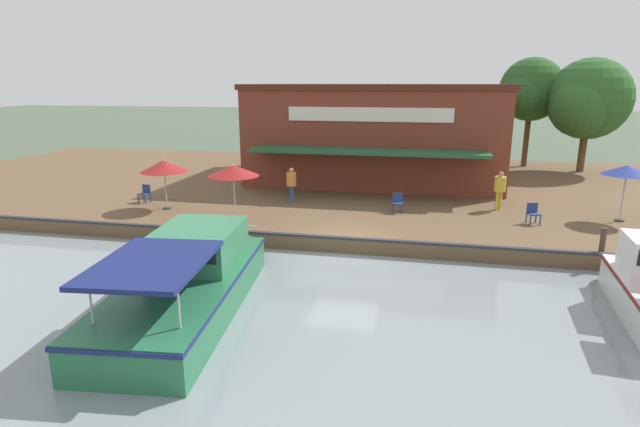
{
  "coord_description": "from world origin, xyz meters",
  "views": [
    {
      "loc": [
        17.25,
        2.67,
        6.18
      ],
      "look_at": [
        -1.0,
        -1.14,
        1.3
      ],
      "focal_mm": 28.0,
      "sensor_mm": 36.0,
      "label": 1
    }
  ],
  "objects_px": {
    "cafe_chair_under_first_umbrella": "(397,202)",
    "patio_umbrella_by_entrance": "(164,166)",
    "cafe_chair_mid_patio": "(145,193)",
    "patio_umbrella_near_quay_edge": "(233,171)",
    "mooring_post": "(603,240)",
    "waterfront_restaurant": "(377,131)",
    "person_near_entrance": "(500,186)",
    "motorboat_second_along": "(195,274)",
    "cafe_chair_beside_entrance": "(533,212)",
    "person_at_quay_edge": "(291,181)",
    "tree_downstream_bank": "(587,101)",
    "tree_behind_restaurant": "(529,91)",
    "patio_umbrella_far_corner": "(627,170)"
  },
  "relations": [
    {
      "from": "cafe_chair_under_first_umbrella",
      "to": "patio_umbrella_by_entrance",
      "type": "bearing_deg",
      "value": -81.61
    },
    {
      "from": "cafe_chair_under_first_umbrella",
      "to": "cafe_chair_mid_patio",
      "type": "bearing_deg",
      "value": -87.37
    },
    {
      "from": "patio_umbrella_near_quay_edge",
      "to": "mooring_post",
      "type": "xyz_separation_m",
      "value": [
        1.21,
        13.57,
        -1.7
      ]
    },
    {
      "from": "waterfront_restaurant",
      "to": "person_near_entrance",
      "type": "bearing_deg",
      "value": 41.02
    },
    {
      "from": "waterfront_restaurant",
      "to": "motorboat_second_along",
      "type": "relative_size",
      "value": 1.54
    },
    {
      "from": "waterfront_restaurant",
      "to": "cafe_chair_beside_entrance",
      "type": "xyz_separation_m",
      "value": [
        9.35,
        7.3,
        -2.29
      ]
    },
    {
      "from": "patio_umbrella_by_entrance",
      "to": "mooring_post",
      "type": "height_order",
      "value": "patio_umbrella_by_entrance"
    },
    {
      "from": "cafe_chair_mid_patio",
      "to": "person_near_entrance",
      "type": "bearing_deg",
      "value": 96.74
    },
    {
      "from": "patio_umbrella_near_quay_edge",
      "to": "cafe_chair_beside_entrance",
      "type": "distance_m",
      "value": 12.33
    },
    {
      "from": "cafe_chair_under_first_umbrella",
      "to": "person_at_quay_edge",
      "type": "distance_m",
      "value": 5.22
    },
    {
      "from": "waterfront_restaurant",
      "to": "patio_umbrella_near_quay_edge",
      "type": "relative_size",
      "value": 5.85
    },
    {
      "from": "waterfront_restaurant",
      "to": "patio_umbrella_by_entrance",
      "type": "relative_size",
      "value": 6.21
    },
    {
      "from": "waterfront_restaurant",
      "to": "cafe_chair_mid_patio",
      "type": "xyz_separation_m",
      "value": [
        9.13,
        -10.26,
        -2.29
      ]
    },
    {
      "from": "person_at_quay_edge",
      "to": "tree_downstream_bank",
      "type": "bearing_deg",
      "value": 126.9
    },
    {
      "from": "mooring_post",
      "to": "tree_behind_restaurant",
      "type": "bearing_deg",
      "value": 178.09
    },
    {
      "from": "cafe_chair_under_first_umbrella",
      "to": "tree_downstream_bank",
      "type": "height_order",
      "value": "tree_downstream_bank"
    },
    {
      "from": "cafe_chair_under_first_umbrella",
      "to": "person_at_quay_edge",
      "type": "relative_size",
      "value": 0.51
    },
    {
      "from": "patio_umbrella_far_corner",
      "to": "patio_umbrella_by_entrance",
      "type": "xyz_separation_m",
      "value": [
        1.93,
        -19.56,
        -0.17
      ]
    },
    {
      "from": "mooring_post",
      "to": "tree_behind_restaurant",
      "type": "distance_m",
      "value": 19.3
    },
    {
      "from": "patio_umbrella_by_entrance",
      "to": "person_at_quay_edge",
      "type": "height_order",
      "value": "patio_umbrella_by_entrance"
    },
    {
      "from": "cafe_chair_under_first_umbrella",
      "to": "person_near_entrance",
      "type": "distance_m",
      "value": 4.73
    },
    {
      "from": "cafe_chair_beside_entrance",
      "to": "patio_umbrella_by_entrance",
      "type": "bearing_deg",
      "value": -87.29
    },
    {
      "from": "patio_umbrella_far_corner",
      "to": "mooring_post",
      "type": "bearing_deg",
      "value": -24.45
    },
    {
      "from": "cafe_chair_mid_patio",
      "to": "cafe_chair_beside_entrance",
      "type": "xyz_separation_m",
      "value": [
        0.22,
        17.56,
        0.0
      ]
    },
    {
      "from": "mooring_post",
      "to": "cafe_chair_mid_patio",
      "type": "bearing_deg",
      "value": -100.84
    },
    {
      "from": "waterfront_restaurant",
      "to": "cafe_chair_mid_patio",
      "type": "height_order",
      "value": "waterfront_restaurant"
    },
    {
      "from": "patio_umbrella_by_entrance",
      "to": "motorboat_second_along",
      "type": "bearing_deg",
      "value": 33.21
    },
    {
      "from": "patio_umbrella_far_corner",
      "to": "cafe_chair_under_first_umbrella",
      "type": "bearing_deg",
      "value": -87.53
    },
    {
      "from": "patio_umbrella_by_entrance",
      "to": "person_near_entrance",
      "type": "xyz_separation_m",
      "value": [
        -2.93,
        14.85,
        -0.86
      ]
    },
    {
      "from": "cafe_chair_under_first_umbrella",
      "to": "tree_behind_restaurant",
      "type": "height_order",
      "value": "tree_behind_restaurant"
    },
    {
      "from": "person_near_entrance",
      "to": "waterfront_restaurant",
      "type": "bearing_deg",
      "value": -138.98
    },
    {
      "from": "person_near_entrance",
      "to": "person_at_quay_edge",
      "type": "xyz_separation_m",
      "value": [
        0.49,
        -9.58,
        -0.07
      ]
    },
    {
      "from": "person_at_quay_edge",
      "to": "person_near_entrance",
      "type": "bearing_deg",
      "value": 92.94
    },
    {
      "from": "waterfront_restaurant",
      "to": "mooring_post",
      "type": "xyz_separation_m",
      "value": [
        12.79,
        8.86,
        -2.31
      ]
    },
    {
      "from": "tree_behind_restaurant",
      "to": "patio_umbrella_by_entrance",
      "type": "bearing_deg",
      "value": -48.43
    },
    {
      "from": "motorboat_second_along",
      "to": "mooring_post",
      "type": "bearing_deg",
      "value": 112.54
    },
    {
      "from": "patio_umbrella_near_quay_edge",
      "to": "cafe_chair_beside_entrance",
      "type": "relative_size",
      "value": 2.84
    },
    {
      "from": "patio_umbrella_near_quay_edge",
      "to": "cafe_chair_mid_patio",
      "type": "xyz_separation_m",
      "value": [
        -2.45,
        -5.55,
        -1.68
      ]
    },
    {
      "from": "waterfront_restaurant",
      "to": "cafe_chair_under_first_umbrella",
      "type": "distance_m",
      "value": 9.05
    },
    {
      "from": "cafe_chair_mid_patio",
      "to": "cafe_chair_under_first_umbrella",
      "type": "bearing_deg",
      "value": 92.63
    },
    {
      "from": "waterfront_restaurant",
      "to": "person_at_quay_edge",
      "type": "height_order",
      "value": "waterfront_restaurant"
    },
    {
      "from": "person_near_entrance",
      "to": "tree_downstream_bank",
      "type": "height_order",
      "value": "tree_downstream_bank"
    },
    {
      "from": "patio_umbrella_near_quay_edge",
      "to": "person_near_entrance",
      "type": "height_order",
      "value": "patio_umbrella_near_quay_edge"
    },
    {
      "from": "patio_umbrella_by_entrance",
      "to": "mooring_post",
      "type": "xyz_separation_m",
      "value": [
        2.68,
        17.47,
        -1.52
      ]
    },
    {
      "from": "cafe_chair_mid_patio",
      "to": "cafe_chair_under_first_umbrella",
      "type": "distance_m",
      "value": 12.04
    },
    {
      "from": "person_near_entrance",
      "to": "tree_behind_restaurant",
      "type": "bearing_deg",
      "value": 166.11
    },
    {
      "from": "cafe_chair_under_first_umbrella",
      "to": "tree_behind_restaurant",
      "type": "bearing_deg",
      "value": 151.99
    },
    {
      "from": "patio_umbrella_near_quay_edge",
      "to": "mooring_post",
      "type": "bearing_deg",
      "value": 84.92
    },
    {
      "from": "patio_umbrella_far_corner",
      "to": "cafe_chair_beside_entrance",
      "type": "bearing_deg",
      "value": -72.2
    },
    {
      "from": "cafe_chair_beside_entrance",
      "to": "tree_behind_restaurant",
      "type": "distance_m",
      "value": 16.11
    }
  ]
}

